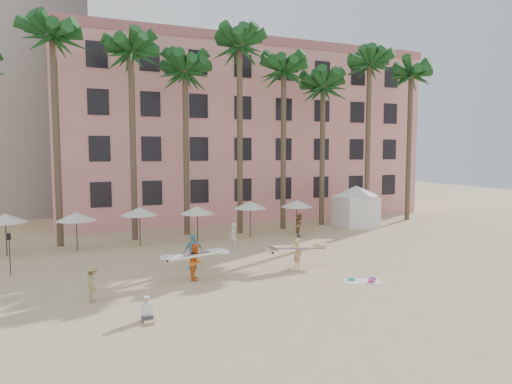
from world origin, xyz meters
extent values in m
plane|color=#D1B789|center=(0.00, 0.00, 0.00)|extent=(120.00, 120.00, 0.00)
cube|color=pink|center=(7.00, 26.00, 8.00)|extent=(35.00, 14.00, 16.00)
cylinder|color=brown|center=(-10.00, 14.50, 7.00)|extent=(0.44, 0.44, 14.00)
cylinder|color=brown|center=(-5.00, 15.00, 6.75)|extent=(0.44, 0.44, 13.50)
cylinder|color=brown|center=(-1.00, 15.50, 6.25)|extent=(0.44, 0.44, 12.50)
cylinder|color=brown|center=(3.00, 14.50, 7.25)|extent=(0.44, 0.44, 14.50)
cylinder|color=brown|center=(7.00, 15.00, 6.50)|extent=(0.44, 0.44, 13.00)
cylinder|color=brown|center=(11.00, 15.50, 6.00)|extent=(0.44, 0.44, 12.00)
cylinder|color=brown|center=(15.00, 14.50, 7.00)|extent=(0.44, 0.44, 14.00)
cylinder|color=brown|center=(20.00, 15.00, 6.75)|extent=(0.44, 0.44, 13.50)
cylinder|color=#332B23|center=(-13.00, 12.50, 1.25)|extent=(0.07, 0.07, 2.50)
cone|color=white|center=(-13.00, 12.50, 2.35)|extent=(2.50, 2.50, 0.55)
cylinder|color=#332B23|center=(-9.00, 12.40, 1.20)|extent=(0.07, 0.07, 2.40)
cone|color=white|center=(-9.00, 12.40, 2.25)|extent=(2.50, 2.50, 0.55)
cylinder|color=#332B23|center=(-5.00, 12.60, 1.25)|extent=(0.07, 0.07, 2.50)
cone|color=white|center=(-5.00, 12.60, 2.35)|extent=(2.50, 2.50, 0.55)
cylinder|color=#332B23|center=(-1.00, 12.50, 1.20)|extent=(0.07, 0.07, 2.40)
cone|color=white|center=(-1.00, 12.50, 2.25)|extent=(2.50, 2.50, 0.55)
cylinder|color=#332B23|center=(3.00, 12.40, 1.30)|extent=(0.07, 0.07, 2.60)
cone|color=white|center=(3.00, 12.40, 2.45)|extent=(2.50, 2.50, 0.55)
cylinder|color=#332B23|center=(7.00, 12.60, 1.25)|extent=(0.07, 0.07, 2.50)
cone|color=white|center=(7.00, 12.60, 2.35)|extent=(2.50, 2.50, 0.55)
cube|color=white|center=(13.24, 13.63, 1.30)|extent=(3.15, 3.15, 2.60)
cone|color=white|center=(13.24, 13.63, 3.05)|extent=(4.72, 4.72, 0.90)
cube|color=white|center=(3.73, -0.46, 0.01)|extent=(2.04, 1.57, 0.02)
cube|color=#29B286|center=(3.33, -0.09, 0.07)|extent=(0.37, 0.34, 0.10)
cube|color=#C83774|center=(4.03, -0.79, 0.08)|extent=(0.34, 0.31, 0.12)
cube|color=#613886|center=(4.40, -0.39, 0.06)|extent=(0.35, 0.37, 0.08)
imported|color=#E29F7F|center=(2.09, 3.23, 0.81)|extent=(0.46, 0.64, 1.62)
cube|color=#CEBF81|center=(2.09, 3.23, 1.14)|extent=(3.14, 0.89, 0.37)
imported|color=orange|center=(-3.70, 3.12, 0.90)|extent=(0.92, 1.05, 1.81)
cube|color=white|center=(-3.70, 3.12, 1.26)|extent=(2.91, 0.86, 0.30)
imported|color=silver|center=(0.40, 8.90, 0.88)|extent=(0.51, 0.70, 1.77)
imported|color=brown|center=(6.59, 11.30, 0.89)|extent=(0.98, 1.07, 1.77)
imported|color=tan|center=(-8.67, 1.53, 0.80)|extent=(0.74, 1.11, 1.59)
imported|color=#56A9CA|center=(-3.29, 5.11, 0.96)|extent=(1.18, 0.62, 1.92)
cylinder|color=black|center=(-12.32, 7.38, 1.05)|extent=(0.04, 0.04, 2.10)
cube|color=black|center=(-12.32, 7.38, 2.05)|extent=(0.18, 0.03, 0.35)
cube|color=#3F3F4C|center=(-6.91, -1.65, 0.11)|extent=(0.41, 0.38, 0.22)
cube|color=tan|center=(-6.91, -1.97, 0.05)|extent=(0.36, 0.41, 0.11)
cube|color=white|center=(-6.91, -1.60, 0.45)|extent=(0.40, 0.24, 0.50)
sphere|color=tan|center=(-6.91, -1.60, 0.82)|extent=(0.22, 0.22, 0.22)
camera|label=1|loc=(-9.62, -18.64, 6.36)|focal=32.00mm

